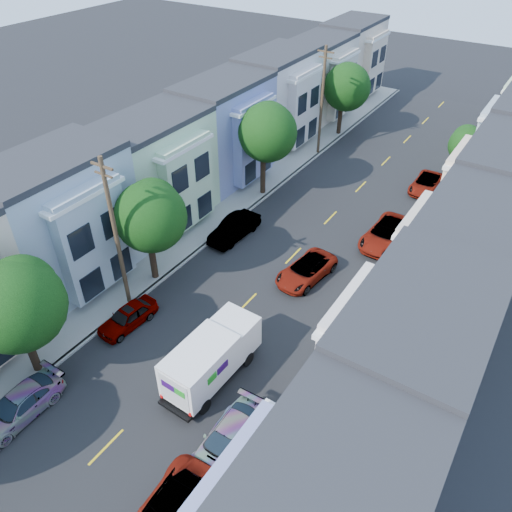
{
  "coord_description": "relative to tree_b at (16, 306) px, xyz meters",
  "views": [
    {
      "loc": [
        13.26,
        -13.4,
        21.47
      ],
      "look_at": [
        -0.65,
        8.07,
        2.2
      ],
      "focal_mm": 35.0,
      "sensor_mm": 36.0,
      "label": 1
    }
  ],
  "objects": [
    {
      "name": "parked_left_c",
      "position": [
        1.4,
        5.24,
        -4.27
      ],
      "size": [
        1.88,
        4.17,
        1.32
      ],
      "primitive_type": "imported",
      "rotation": [
        0.0,
        0.0,
        -0.08
      ],
      "color": "#ABADB0",
      "rests_on": "ground"
    },
    {
      "name": "tree_e",
      "position": [
        -0.0,
        38.02,
        0.1
      ],
      "size": [
        4.7,
        4.7,
        7.4
      ],
      "color": "black",
      "rests_on": "ground"
    },
    {
      "name": "centerline",
      "position": [
        6.3,
        19.7,
        -4.93
      ],
      "size": [
        0.12,
        70.0,
        0.01
      ],
      "primitive_type": "cube",
      "color": "gold",
      "rests_on": "ground"
    },
    {
      "name": "tree_far_r",
      "position": [
        13.2,
        33.41,
        -1.11
      ],
      "size": [
        3.1,
        3.1,
        5.42
      ],
      "color": "black",
      "rests_on": "ground"
    },
    {
      "name": "sidewalk_left",
      "position": [
        -1.05,
        19.7,
        -4.85
      ],
      "size": [
        2.6,
        70.0,
        0.15
      ],
      "primitive_type": "cube",
      "color": "gray",
      "rests_on": "ground"
    },
    {
      "name": "utility_pole_far",
      "position": [
        0.0,
        32.7,
        0.22
      ],
      "size": [
        1.6,
        0.26,
        10.0
      ],
      "color": "#42301E",
      "rests_on": "ground"
    },
    {
      "name": "tree_d",
      "position": [
        -0.0,
        23.03,
        0.68
      ],
      "size": [
        4.7,
        4.7,
        7.99
      ],
      "color": "black",
      "rests_on": "ground"
    },
    {
      "name": "parked_left_d",
      "position": [
        1.4,
        16.36,
        -4.16
      ],
      "size": [
        1.87,
        4.7,
        1.54
      ],
      "primitive_type": "imported",
      "rotation": [
        0.0,
        0.0,
        -0.05
      ],
      "color": "#4D120A",
      "rests_on": "ground"
    },
    {
      "name": "tree_b",
      "position": [
        0.0,
        0.0,
        0.0
      ],
      "size": [
        4.7,
        4.7,
        7.3
      ],
      "color": "black",
      "rests_on": "ground"
    },
    {
      "name": "utility_pole_near",
      "position": [
        0.0,
        6.7,
        0.22
      ],
      "size": [
        1.6,
        0.26,
        10.0
      ],
      "color": "#42301E",
      "rests_on": "ground"
    },
    {
      "name": "road_slab",
      "position": [
        6.3,
        19.7,
        -4.92
      ],
      "size": [
        12.0,
        70.0,
        0.02
      ],
      "primitive_type": "cube",
      "color": "black",
      "rests_on": "ground"
    },
    {
      "name": "curb_left",
      "position": [
        0.25,
        19.7,
        -4.85
      ],
      "size": [
        0.3,
        70.0,
        0.15
      ],
      "primitive_type": "cube",
      "color": "gray",
      "rests_on": "ground"
    },
    {
      "name": "lead_sedan",
      "position": [
        8.23,
        14.96,
        -4.26
      ],
      "size": [
        2.88,
        5.11,
        1.35
      ],
      "primitive_type": "imported",
      "rotation": [
        0.0,
        0.0,
        -0.14
      ],
      "color": "black",
      "rests_on": "ground"
    },
    {
      "name": "parked_left_b",
      "position": [
        1.4,
        -2.3,
        -4.24
      ],
      "size": [
        1.98,
        4.62,
        1.38
      ],
      "primitive_type": "imported",
      "rotation": [
        0.0,
        0.0,
        0.01
      ],
      "color": "#101937",
      "rests_on": "ground"
    },
    {
      "name": "fedex_truck",
      "position": [
        8.03,
        4.83,
        -3.34
      ],
      "size": [
        2.28,
        5.93,
        2.84
      ],
      "rotation": [
        0.0,
        0.0,
        -0.03
      ],
      "color": "white",
      "rests_on": "ground"
    },
    {
      "name": "curb_right",
      "position": [
        12.35,
        19.7,
        -4.85
      ],
      "size": [
        0.3,
        70.0,
        0.15
      ],
      "primitive_type": "cube",
      "color": "gray",
      "rests_on": "ground"
    },
    {
      "name": "parked_right_c",
      "position": [
        11.2,
        21.81,
        -4.16
      ],
      "size": [
        2.79,
        5.65,
        1.54
      ],
      "primitive_type": "imported",
      "rotation": [
        0.0,
        0.0,
        -0.04
      ],
      "color": "black",
      "rests_on": "ground"
    },
    {
      "name": "tree_c",
      "position": [
        -0.0,
        9.47,
        0.07
      ],
      "size": [
        4.5,
        4.5,
        7.27
      ],
      "color": "black",
      "rests_on": "ground"
    },
    {
      "name": "parked_right_b",
      "position": [
        11.2,
        1.79,
        -4.23
      ],
      "size": [
        2.12,
        4.76,
        1.41
      ],
      "primitive_type": "imported",
      "rotation": [
        0.0,
        0.0,
        0.03
      ],
      "color": "white",
      "rests_on": "ground"
    },
    {
      "name": "sidewalk_right",
      "position": [
        13.65,
        19.7,
        -4.85
      ],
      "size": [
        2.6,
        70.0,
        0.15
      ],
      "primitive_type": "cube",
      "color": "gray",
      "rests_on": "ground"
    },
    {
      "name": "townhouse_row_left",
      "position": [
        -4.85,
        19.7,
        -4.93
      ],
      "size": [
        5.0,
        70.0,
        8.5
      ],
      "primitive_type": "cube",
      "color": "beige",
      "rests_on": "ground"
    },
    {
      "name": "ground",
      "position": [
        6.3,
        4.7,
        -4.93
      ],
      "size": [
        160.0,
        160.0,
        0.0
      ],
      "primitive_type": "plane",
      "color": "black",
      "rests_on": "ground"
    },
    {
      "name": "parked_right_d",
      "position": [
        11.2,
        31.17,
        -4.3
      ],
      "size": [
        2.11,
        4.56,
        1.26
      ],
      "primitive_type": "imported",
      "rotation": [
        0.0,
        0.0,
        0.0
      ],
      "color": "black",
      "rests_on": "ground"
    },
    {
      "name": "townhouse_row_right",
      "position": [
        17.45,
        19.7,
        -4.93
      ],
      "size": [
        5.0,
        70.0,
        8.5
      ],
      "primitive_type": "cube",
      "color": "beige",
      "rests_on": "ground"
    }
  ]
}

